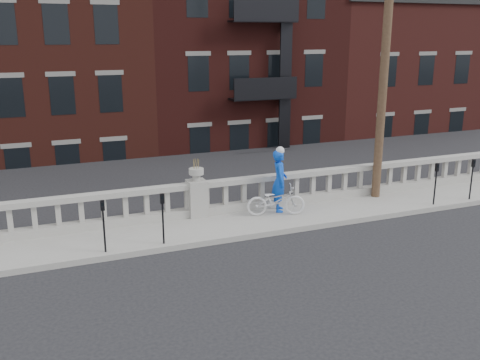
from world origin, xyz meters
name	(u,v)px	position (x,y,z in m)	size (l,w,h in m)	color
ground	(248,272)	(0.00, 0.00, 0.00)	(120.00, 120.00, 0.00)	black
sidewalk	(207,228)	(0.00, 3.00, 0.07)	(32.00, 2.20, 0.15)	gray
balustrade	(197,200)	(0.00, 3.95, 0.64)	(28.00, 0.34, 1.03)	gray
planter_pedestal	(197,194)	(0.00, 3.95, 0.83)	(0.55, 0.55, 1.76)	gray
lower_level	(111,82)	(0.56, 23.04, 2.63)	(80.00, 44.00, 20.80)	#605E59
utility_pole	(386,41)	(6.20, 3.60, 5.24)	(1.60, 0.28, 10.00)	#422D1E
parking_meter_a	(103,220)	(-2.99, 2.15, 1.00)	(0.10, 0.09, 1.36)	black
parking_meter_b	(163,213)	(-1.49, 2.15, 1.00)	(0.10, 0.09, 1.36)	black
parking_meter_c	(436,179)	(7.40, 2.15, 1.00)	(0.10, 0.09, 1.36)	black
parking_meter_d	(472,174)	(8.90, 2.15, 1.00)	(0.10, 0.09, 1.36)	black
bicycle	(276,200)	(2.23, 3.12, 0.61)	(0.61, 1.76, 0.92)	silver
cyclist	(280,181)	(2.51, 3.46, 1.11)	(0.70, 0.46, 1.92)	blue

